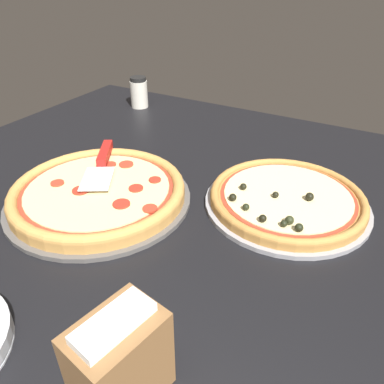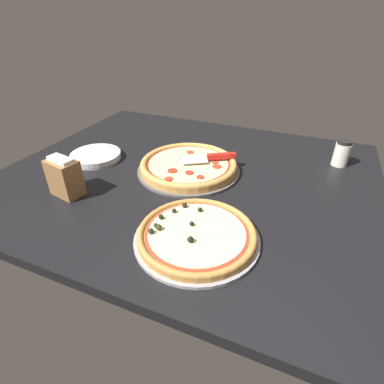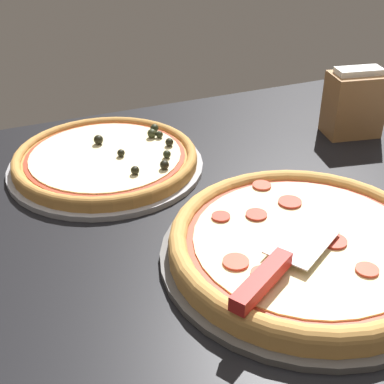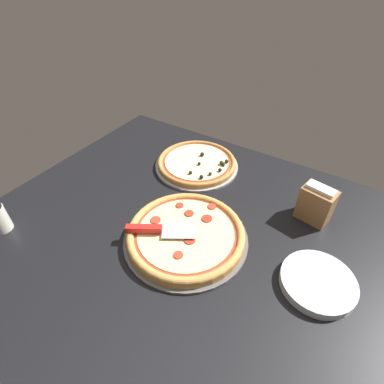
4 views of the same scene
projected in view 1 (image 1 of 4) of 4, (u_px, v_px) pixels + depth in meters
The scene contains 8 objects.
ground_plane at pixel (112, 209), 85.29cm from camera, with size 143.35×120.76×3.60cm, color black.
pizza_pan_front at pixel (100, 199), 84.68cm from camera, with size 41.15×41.15×1.00cm, color #565451.
pizza_front at pixel (98, 191), 83.49cm from camera, with size 38.68×38.68×3.48cm.
pizza_pan_back at pixel (286, 204), 83.09cm from camera, with size 36.01×36.01×1.00cm, color #939399.
pizza_back at pixel (287, 197), 82.11cm from camera, with size 33.85×33.85×3.74cm.
serving_spatula at pixel (103, 159), 91.18cm from camera, with size 21.30×15.26×2.00cm.
parmesan_shaker at pixel (139, 92), 135.60cm from camera, with size 6.24×6.24×10.88cm.
napkin_holder at pixel (120, 361), 43.92cm from camera, with size 12.10×9.29×14.15cm.
Camera 1 is at (52.11, 50.29, 46.99)cm, focal length 35.00 mm.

